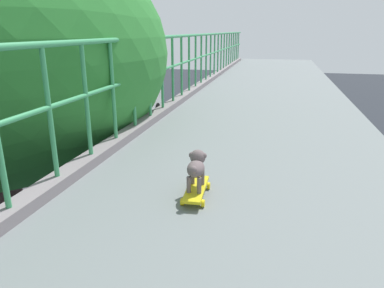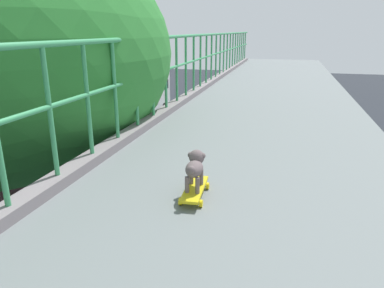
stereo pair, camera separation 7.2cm
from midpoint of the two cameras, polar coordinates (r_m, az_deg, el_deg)
car_blue_fifth at (r=12.62m, az=-18.83°, el=-10.54°), size 1.78×4.55×1.51m
car_silver_sixth at (r=16.70m, az=-24.55°, el=-4.34°), size 1.97×4.28×1.40m
car_red_taxi_seventh at (r=17.47m, az=-8.01°, el=-1.77°), size 1.94×4.19×1.60m
city_bus at (r=25.62m, az=-9.89°, el=7.13°), size 2.74×10.41×3.33m
toy_skateboard at (r=3.04m, az=1.12°, el=-7.29°), size 0.22×0.54×0.08m
small_dog at (r=2.97m, az=1.19°, el=-3.51°), size 0.16×0.35×0.31m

